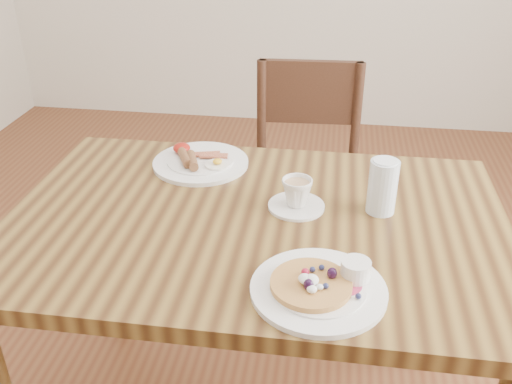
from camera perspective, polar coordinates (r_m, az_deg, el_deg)
dining_table at (r=1.42m, az=0.00°, el=-5.95°), size 1.20×0.80×0.75m
chair_far at (r=2.15m, az=5.03°, el=1.99°), size 0.44×0.44×0.88m
pancake_plate at (r=1.14m, az=6.47°, el=-9.32°), size 0.27×0.27×0.06m
breakfast_plate at (r=1.62m, az=-5.71°, el=3.08°), size 0.27×0.27×0.04m
teacup_saucer at (r=1.40m, az=4.09°, el=-0.37°), size 0.14×0.14×0.08m
water_glass at (r=1.40m, az=12.54°, el=0.51°), size 0.07×0.07×0.13m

